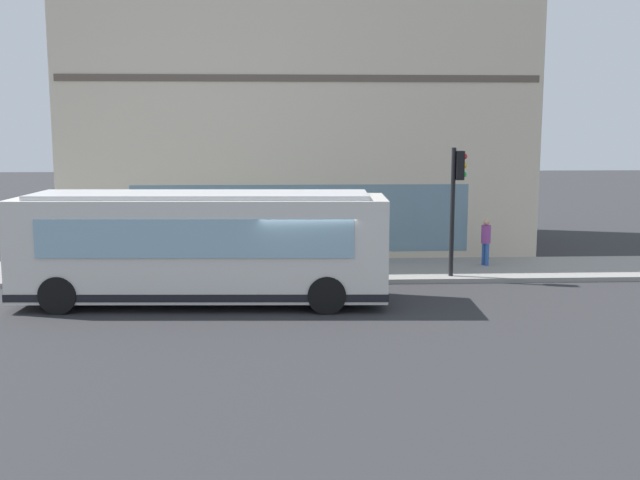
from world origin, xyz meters
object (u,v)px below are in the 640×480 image
Objects in this scene: traffic_light_near_corner at (457,187)px; pedestrian_walking_along_curb at (486,239)px; pedestrian_near_building_entrance at (167,237)px; newspaper_vending_box at (86,263)px; city_bus_nearside at (202,248)px; fire_hydrant at (353,257)px.

pedestrian_walking_along_curb is at bearing -39.83° from traffic_light_near_corner.
pedestrian_near_building_entrance is 3.10m from newspaper_vending_box.
city_bus_nearside is 10.16m from pedestrian_walking_along_curb.
fire_hydrant is (1.62, 3.07, -2.45)m from traffic_light_near_corner.
pedestrian_near_building_entrance reaches higher than pedestrian_walking_along_curb.
city_bus_nearside is 2.51× the size of traffic_light_near_corner.
traffic_light_near_corner is at bearing -70.41° from city_bus_nearside.
traffic_light_near_corner is at bearing 140.17° from pedestrian_walking_along_curb.
city_bus_nearside is 5.14m from newspaper_vending_box.
pedestrian_walking_along_curb is at bearing -84.17° from newspaper_vending_box.
pedestrian_near_building_entrance is 1.02× the size of pedestrian_walking_along_curb.
newspaper_vending_box is (-1.21, 8.54, 0.09)m from fire_hydrant.
pedestrian_walking_along_curb is at bearing -88.40° from fire_hydrant.
pedestrian_walking_along_curb is (0.13, -4.53, 0.54)m from fire_hydrant.
fire_hydrant is 0.46× the size of pedestrian_near_building_entrance.
city_bus_nearside is at bearing 133.45° from fire_hydrant.
newspaper_vending_box reaches higher than fire_hydrant.
fire_hydrant is 6.42m from pedestrian_near_building_entrance.
traffic_light_near_corner reaches higher than fire_hydrant.
traffic_light_near_corner is 11.86m from newspaper_vending_box.
city_bus_nearside is at bearing -161.61° from pedestrian_near_building_entrance.
pedestrian_near_building_entrance is (0.92, 6.33, 0.56)m from fire_hydrant.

